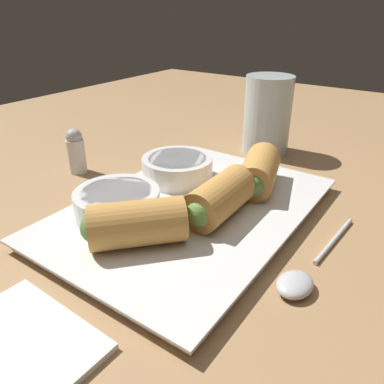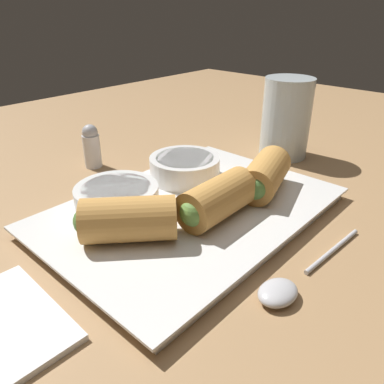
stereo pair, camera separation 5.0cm
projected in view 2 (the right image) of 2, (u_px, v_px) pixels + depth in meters
table_surface at (174, 223)px, 46.24cm from camera, size 180.00×140.00×2.00cm
serving_plate at (192, 211)px, 45.23cm from camera, size 34.64×24.04×1.50cm
roll_front_left at (215, 200)px, 41.23cm from camera, size 10.32×4.85×4.64cm
roll_front_right at (264, 176)px, 47.06cm from camera, size 10.56×7.27×4.64cm
roll_back_left at (124, 219)px, 37.57cm from camera, size 10.11×9.81×4.64cm
dipping_bowl_near at (185, 167)px, 51.24cm from camera, size 9.61×9.61×3.12cm
dipping_bowl_far at (117, 198)px, 43.07cm from camera, size 9.61×9.61×3.12cm
spoon at (286, 286)px, 33.41cm from camera, size 17.28×3.41×1.41cm
drinking_glass at (286, 118)px, 61.08cm from camera, size 7.86×7.86×12.87cm
salt_shaker at (92, 146)px, 58.00cm from camera, size 2.66×2.66×6.84cm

